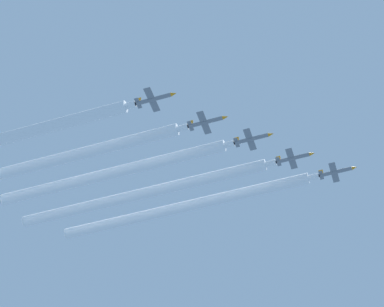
{
  "coord_description": "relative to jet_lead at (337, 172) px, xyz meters",
  "views": [
    {
      "loc": [
        122.86,
        23.9,
        2.88
      ],
      "look_at": [
        -0.07,
        -16.05,
        150.6
      ],
      "focal_mm": 69.88,
      "sensor_mm": 36.0,
      "label": 1
    }
  ],
  "objects": [
    {
      "name": "jet_lead",
      "position": [
        0.0,
        0.0,
        0.0
      ],
      "size": [
        7.47,
        10.88,
        2.61
      ],
      "color": "slate"
    },
    {
      "name": "jet_second_echelon",
      "position": [
        9.72,
        -9.85,
        -1.28
      ],
      "size": [
        7.47,
        10.88,
        2.61
      ],
      "color": "slate"
    },
    {
      "name": "jet_third_echelon",
      "position": [
        20.77,
        -18.45,
        -2.65
      ],
      "size": [
        7.47,
        10.88,
        2.61
      ],
      "color": "slate"
    },
    {
      "name": "jet_fourth_echelon",
      "position": [
        31.09,
        -27.7,
        -4.36
      ],
      "size": [
        7.47,
        10.88,
        2.61
      ],
      "color": "slate"
    },
    {
      "name": "jet_fifth_echelon",
      "position": [
        42.64,
        -37.37,
        -5.41
      ],
      "size": [
        7.47,
        10.88,
        2.61
      ],
      "color": "slate"
    },
    {
      "name": "smoke_trail_lead",
      "position": [
        0.0,
        -42.95,
        -0.03
      ],
      "size": [
        3.09,
        75.93,
        3.09
      ],
      "color": "white"
    },
    {
      "name": "smoke_trail_second_echelon",
      "position": [
        9.72,
        -52.19,
        -1.31
      ],
      "size": [
        3.09,
        74.72,
        3.09
      ],
      "color": "white"
    },
    {
      "name": "smoke_trail_third_echelon",
      "position": [
        20.77,
        -56.91,
        -2.68
      ],
      "size": [
        3.09,
        66.96,
        3.09
      ],
      "color": "white"
    },
    {
      "name": "smoke_trail_fourth_echelon",
      "position": [
        31.09,
        -69.2,
        -4.39
      ],
      "size": [
        3.09,
        73.04,
        3.09
      ],
      "color": "white"
    },
    {
      "name": "smoke_trail_fifth_echelon",
      "position": [
        42.64,
        -75.89,
        -5.43
      ],
      "size": [
        3.09,
        67.07,
        3.09
      ],
      "color": "white"
    }
  ]
}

